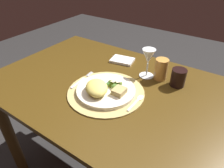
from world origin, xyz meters
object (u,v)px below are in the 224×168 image
at_px(dinner_plate, 106,90).
at_px(fork, 81,81).
at_px(dining_table, 125,111).
at_px(napkin, 122,60).
at_px(dark_tumbler, 178,78).
at_px(wine_glass, 148,58).
at_px(amber_tumbler, 161,69).
at_px(spoon, 138,100).

bearing_deg(dinner_plate, fork, 179.11).
height_order(dining_table, dinner_plate, dinner_plate).
bearing_deg(napkin, dark_tumbler, -10.12).
distance_m(dinner_plate, napkin, 0.33).
distance_m(wine_glass, amber_tumbler, 0.09).
relative_size(dinner_plate, amber_tumbler, 2.50).
height_order(spoon, amber_tumbler, amber_tumbler).
bearing_deg(spoon, dining_table, 154.82).
bearing_deg(dining_table, fork, -164.71).
bearing_deg(fork, amber_tumbler, 38.95).
bearing_deg(amber_tumbler, dinner_plate, -121.82).
height_order(fork, dark_tumbler, dark_tumbler).
height_order(wine_glass, dark_tumbler, wine_glass).
xyz_separation_m(spoon, wine_glass, (-0.06, 0.22, 0.10)).
relative_size(spoon, dark_tumbler, 1.47).
distance_m(fork, spoon, 0.31).
xyz_separation_m(dinner_plate, spoon, (0.16, 0.02, -0.01)).
height_order(fork, wine_glass, wine_glass).
bearing_deg(dinner_plate, wine_glass, 69.25).
relative_size(amber_tumbler, dark_tumbler, 1.25).
xyz_separation_m(dining_table, dark_tumbler, (0.18, 0.18, 0.17)).
distance_m(dining_table, fork, 0.27).
bearing_deg(wine_glass, dining_table, -96.54).
bearing_deg(wine_glass, napkin, 159.99).
distance_m(napkin, amber_tumbler, 0.27).
bearing_deg(napkin, dinner_plate, -71.68).
bearing_deg(napkin, amber_tumbler, -11.56).
relative_size(fork, dark_tumbler, 1.97).
bearing_deg(dining_table, dinner_plate, -137.76).
bearing_deg(amber_tumbler, spoon, -90.98).
bearing_deg(amber_tumbler, dark_tumbler, -6.03).
bearing_deg(dark_tumbler, napkin, 169.88).
relative_size(dinner_plate, dark_tumbler, 3.13).
bearing_deg(fork, spoon, 4.05).
distance_m(spoon, wine_glass, 0.25).
height_order(dining_table, dark_tumbler, dark_tumbler).
distance_m(wine_glass, dark_tumbler, 0.17).
xyz_separation_m(fork, amber_tumbler, (0.32, 0.25, 0.05)).
height_order(spoon, wine_glass, wine_glass).
xyz_separation_m(dining_table, spoon, (0.08, -0.04, 0.14)).
relative_size(spoon, wine_glass, 0.84).
relative_size(dinner_plate, napkin, 2.11).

